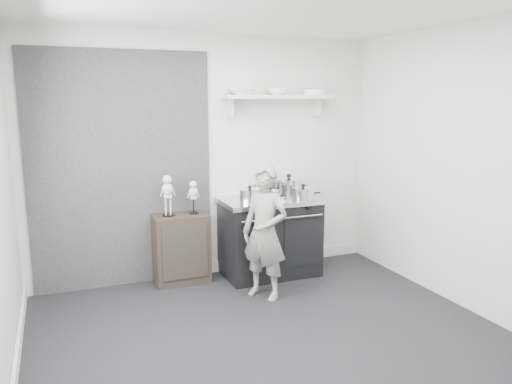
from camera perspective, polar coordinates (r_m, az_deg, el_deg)
ground at (r=4.40m, az=1.94°, el=-16.52°), size 4.00×4.00×0.00m
room_shell at (r=4.03m, az=0.07°, el=5.36°), size 4.02×3.62×2.71m
wall_shelf at (r=5.77m, az=2.55°, el=10.71°), size 1.30×0.26×0.24m
stove at (r=5.73m, az=1.59°, el=-5.05°), size 1.12×0.70×0.90m
side_cabinet at (r=5.57m, az=-8.53°, el=-6.42°), size 0.59×0.34×0.76m
child at (r=5.02m, az=1.02°, el=-4.66°), size 0.55×0.59×1.36m
pot_front_left at (r=5.40m, az=-0.70°, el=-0.38°), size 0.32×0.23×0.18m
pot_back_left at (r=5.70m, az=0.75°, el=0.31°), size 0.38×0.29×0.21m
pot_back_right at (r=5.80m, az=3.76°, el=0.65°), size 0.41×0.32×0.25m
pot_front_right at (r=5.57m, az=5.41°, el=-0.14°), size 0.34×0.26×0.18m
pot_front_center at (r=5.42m, az=1.65°, el=-0.43°), size 0.29×0.20×0.16m
skeleton_full at (r=5.38m, az=-10.06°, el=-0.05°), size 0.14×0.09×0.51m
skeleton_torso at (r=5.46m, az=-7.18°, el=-0.33°), size 0.12×0.08×0.42m
bowl_large at (r=5.59m, az=-1.59°, el=11.39°), size 0.29×0.29×0.07m
bowl_small at (r=5.76m, az=2.47°, el=11.38°), size 0.23×0.23×0.07m
plate_stack at (r=5.97m, az=6.66°, el=11.24°), size 0.25×0.25×0.06m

